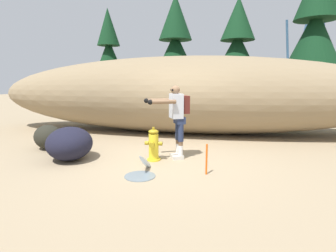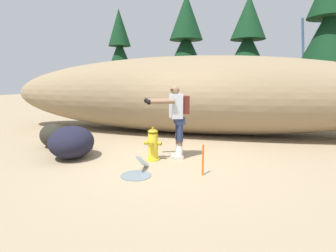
{
  "view_description": "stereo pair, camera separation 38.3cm",
  "coord_description": "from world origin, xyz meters",
  "views": [
    {
      "loc": [
        1.15,
        -5.82,
        1.78
      ],
      "look_at": [
        -0.02,
        0.15,
        0.75
      ],
      "focal_mm": 28.44,
      "sensor_mm": 36.0,
      "label": 1
    },
    {
      "loc": [
        1.52,
        -5.73,
        1.78
      ],
      "look_at": [
        -0.02,
        0.15,
        0.75
      ],
      "focal_mm": 28.44,
      "sensor_mm": 36.0,
      "label": 2
    }
  ],
  "objects": [
    {
      "name": "pine_tree_far_left",
      "position": [
        -4.89,
        8.23,
        3.34
      ],
      "size": [
        1.88,
        1.88,
        5.63
      ],
      "color": "#47331E",
      "rests_on": "ground_plane"
    },
    {
      "name": "pine_tree_center",
      "position": [
        1.84,
        7.18,
        3.28
      ],
      "size": [
        2.39,
        2.39,
        5.53
      ],
      "color": "#47331E",
      "rests_on": "ground_plane"
    },
    {
      "name": "pine_tree_right",
      "position": [
        5.14,
        7.38,
        3.95
      ],
      "size": [
        2.85,
        2.85,
        7.07
      ],
      "color": "#47331E",
      "rests_on": "ground_plane"
    },
    {
      "name": "fire_hydrant",
      "position": [
        -0.29,
        -0.15,
        0.35
      ],
      "size": [
        0.4,
        0.35,
        0.76
      ],
      "color": "yellow",
      "rests_on": "ground_plane"
    },
    {
      "name": "boulder_mid",
      "position": [
        -3.28,
        0.31,
        0.32
      ],
      "size": [
        1.03,
        0.94,
        0.65
      ],
      "primitive_type": "ellipsoid",
      "rotation": [
        0.0,
        0.0,
        2.74
      ],
      "color": "black",
      "rests_on": "ground_plane"
    },
    {
      "name": "hydrant_water_jet",
      "position": [
        -0.29,
        -0.89,
        0.08
      ],
      "size": [
        0.59,
        1.23,
        0.65
      ],
      "color": "silver",
      "rests_on": "ground_plane"
    },
    {
      "name": "boulder_small",
      "position": [
        -2.61,
        0.18,
        0.25
      ],
      "size": [
        1.2,
        1.19,
        0.51
      ],
      "primitive_type": "ellipsoid",
      "rotation": [
        0.0,
        0.0,
        4.0
      ],
      "color": "#252128",
      "rests_on": "ground_plane"
    },
    {
      "name": "dirt_embankment",
      "position": [
        0.0,
        3.34,
        1.31
      ],
      "size": [
        13.92,
        3.2,
        2.62
      ],
      "primitive_type": "ellipsoid",
      "color": "#897556",
      "rests_on": "ground_plane"
    },
    {
      "name": "ground_plane",
      "position": [
        0.0,
        0.0,
        -0.02
      ],
      "size": [
        56.0,
        56.0,
        0.04
      ],
      "primitive_type": "cube",
      "color": "#998466"
    },
    {
      "name": "survey_stake",
      "position": [
        0.93,
        -0.85,
        0.3
      ],
      "size": [
        0.04,
        0.04,
        0.6
      ],
      "primitive_type": "cylinder",
      "color": "#E55914",
      "rests_on": "ground_plane"
    },
    {
      "name": "pine_tree_left",
      "position": [
        -1.48,
        9.8,
        3.66
      ],
      "size": [
        2.93,
        2.93,
        6.61
      ],
      "color": "#47331E",
      "rests_on": "ground_plane"
    },
    {
      "name": "boulder_large",
      "position": [
        -2.19,
        -0.46,
        0.38
      ],
      "size": [
        1.37,
        1.45,
        0.75
      ],
      "primitive_type": "ellipsoid",
      "rotation": [
        0.0,
        0.0,
        5.07
      ],
      "color": "black",
      "rests_on": "ground_plane"
    },
    {
      "name": "utility_worker",
      "position": [
        0.19,
        0.09,
        1.07
      ],
      "size": [
        1.04,
        0.79,
        1.68
      ],
      "rotation": [
        0.0,
        0.0,
        -2.68
      ],
      "color": "beige",
      "rests_on": "ground_plane"
    },
    {
      "name": "watchtower",
      "position": [
        7.11,
        13.71,
        6.68
      ],
      "size": [
        3.49,
        3.49,
        8.92
      ],
      "color": "#386089",
      "rests_on": "ground_plane"
    }
  ]
}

